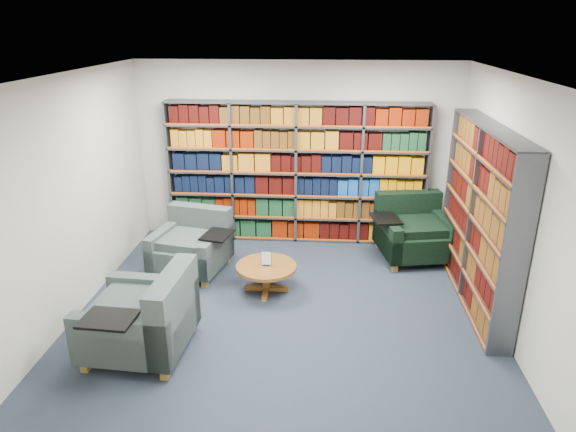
# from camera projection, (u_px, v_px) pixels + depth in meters

# --- Properties ---
(room_shell) EXTENTS (5.02, 5.02, 2.82)m
(room_shell) POSITION_uv_depth(u_px,v_px,m) (284.00, 206.00, 5.72)
(room_shell) COLOR #1B1F2E
(room_shell) RESTS_ON ground
(bookshelf_back) EXTENTS (4.00, 0.28, 2.20)m
(bookshelf_back) POSITION_uv_depth(u_px,v_px,m) (296.00, 174.00, 8.01)
(bookshelf_back) COLOR #47494F
(bookshelf_back) RESTS_ON ground
(bookshelf_right) EXTENTS (0.28, 2.50, 2.20)m
(bookshelf_right) POSITION_uv_depth(u_px,v_px,m) (480.00, 217.00, 6.23)
(bookshelf_right) COLOR #47494F
(bookshelf_right) RESTS_ON ground
(chair_teal_left) EXTENTS (1.20, 1.11, 0.85)m
(chair_teal_left) POSITION_uv_depth(u_px,v_px,m) (194.00, 246.00, 7.28)
(chair_teal_left) COLOR #052938
(chair_teal_left) RESTS_ON ground
(chair_green_right) EXTENTS (1.27, 1.17, 0.91)m
(chair_green_right) POSITION_uv_depth(u_px,v_px,m) (412.00, 232.00, 7.69)
(chair_green_right) COLOR black
(chair_green_right) RESTS_ON ground
(chair_teal_front) EXTENTS (1.09, 1.24, 0.93)m
(chair_teal_front) POSITION_uv_depth(u_px,v_px,m) (147.00, 320.00, 5.40)
(chair_teal_front) COLOR #052938
(chair_teal_front) RESTS_ON ground
(coffee_table) EXTENTS (0.79, 0.79, 0.55)m
(coffee_table) POSITION_uv_depth(u_px,v_px,m) (266.00, 271.00, 6.66)
(coffee_table) COLOR brown
(coffee_table) RESTS_ON ground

